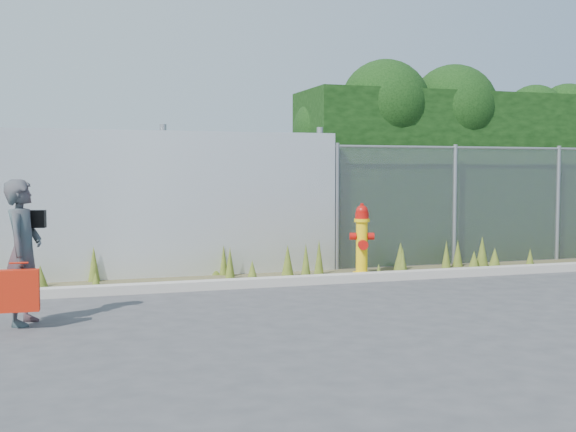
# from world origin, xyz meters

# --- Properties ---
(ground) EXTENTS (80.00, 80.00, 0.00)m
(ground) POSITION_xyz_m (0.00, 0.00, 0.00)
(ground) COLOR #3D3C3F
(ground) RESTS_ON ground
(curb) EXTENTS (16.00, 0.22, 0.12)m
(curb) POSITION_xyz_m (0.00, 1.80, 0.06)
(curb) COLOR #A79F97
(curb) RESTS_ON ground
(weed_strip) EXTENTS (16.00, 1.32, 0.55)m
(weed_strip) POSITION_xyz_m (0.27, 2.46, 0.15)
(weed_strip) COLOR #49432A
(weed_strip) RESTS_ON ground
(corrugated_fence) EXTENTS (8.50, 0.21, 2.30)m
(corrugated_fence) POSITION_xyz_m (-3.25, 3.01, 1.10)
(corrugated_fence) COLOR silver
(corrugated_fence) RESTS_ON ground
(chainlink_fence) EXTENTS (6.50, 0.07, 2.05)m
(chainlink_fence) POSITION_xyz_m (4.25, 3.00, 1.03)
(chainlink_fence) COLOR gray
(chainlink_fence) RESTS_ON ground
(hedge) EXTENTS (7.44, 1.92, 3.55)m
(hedge) POSITION_xyz_m (4.37, 4.00, 1.92)
(hedge) COLOR black
(hedge) RESTS_ON ground
(fire_hydrant) EXTENTS (0.37, 0.33, 1.11)m
(fire_hydrant) POSITION_xyz_m (1.19, 2.32, 0.54)
(fire_hydrant) COLOR yellow
(fire_hydrant) RESTS_ON ground
(woman) EXTENTS (0.51, 0.64, 1.51)m
(woman) POSITION_xyz_m (-3.59, 0.21, 0.76)
(woman) COLOR #106266
(woman) RESTS_ON ground
(red_tote_bag) EXTENTS (0.38, 0.14, 0.50)m
(red_tote_bag) POSITION_xyz_m (-3.62, -0.08, 0.40)
(red_tote_bag) COLOR red
(black_shoulder_bag) EXTENTS (0.25, 0.10, 0.19)m
(black_shoulder_bag) POSITION_xyz_m (-3.49, 0.36, 1.09)
(black_shoulder_bag) COLOR black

